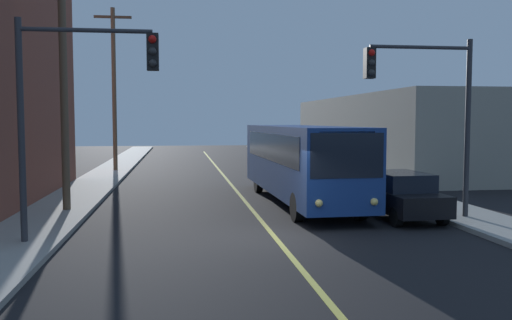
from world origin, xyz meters
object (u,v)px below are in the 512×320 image
Objects in this scene: parked_car_black at (400,194)px; traffic_signal_left_corner at (80,88)px; traffic_signal_right_corner at (426,94)px; city_bus at (299,159)px; utility_pole_mid at (114,82)px; utility_pole_near at (62,32)px.

traffic_signal_left_corner is at bearing -165.18° from parked_car_black.
traffic_signal_right_corner is at bearing 10.29° from traffic_signal_left_corner.
parked_car_black is 3.58m from traffic_signal_right_corner.
traffic_signal_left_corner reaches higher than city_bus.
utility_pole_mid reaches higher than traffic_signal_right_corner.
city_bus is 1.03× the size of utility_pole_near.
traffic_signal_left_corner is 11.00m from traffic_signal_right_corner.
utility_pole_mid is (-11.82, 18.99, 5.13)m from parked_car_black.
utility_pole_near is at bearing 167.19° from parked_car_black.
utility_pole_near is 12.98m from traffic_signal_right_corner.
city_bus is at bearing 123.66° from traffic_signal_right_corner.
utility_pole_mid is at bearing 121.47° from city_bus.
city_bus is 4.97m from parked_car_black.
utility_pole_mid is at bearing 121.90° from parked_car_black.
utility_pole_near reaches higher than traffic_signal_left_corner.
traffic_signal_left_corner is at bearing -85.98° from utility_pole_mid.
traffic_signal_left_corner is 1.00× the size of traffic_signal_right_corner.
utility_pole_near is 1.12× the size of utility_pole_mid.
utility_pole_near is at bearing 164.39° from traffic_signal_right_corner.
parked_car_black is at bearing -12.81° from utility_pole_near.
city_bus reaches higher than parked_car_black.
city_bus is at bearing 123.45° from parked_car_black.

